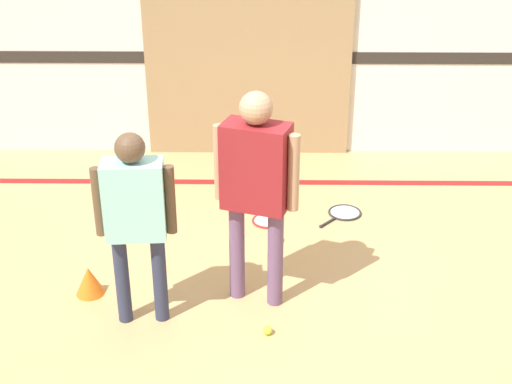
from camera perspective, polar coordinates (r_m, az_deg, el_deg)
ground_plane at (r=5.27m, az=2.01°, el=-8.55°), size 16.00×16.00×0.00m
wall_back at (r=7.24m, az=1.77°, el=15.11°), size 16.00×0.07×3.20m
wall_panel at (r=7.28m, az=-0.65°, el=11.80°), size 2.10×0.05×2.35m
floor_stripe at (r=6.97m, az=1.70°, el=0.80°), size 14.40×0.10×0.01m
person_instructor at (r=4.78m, az=-0.00°, el=1.16°), size 0.57×0.37×1.58m
person_student_left at (r=4.68m, az=-9.65°, el=-1.41°), size 0.53×0.24×1.40m
racket_spare_on_floor at (r=6.24m, az=1.00°, el=-2.39°), size 0.35×0.53×0.03m
racket_second_spare at (r=6.42m, az=7.03°, el=-1.69°), size 0.46×0.49×0.03m
tennis_ball_near_instructor at (r=4.91m, az=0.93°, el=-10.99°), size 0.07×0.07×0.07m
tennis_ball_by_spare_racket at (r=6.39m, az=1.72°, el=-1.40°), size 0.07×0.07×0.07m
training_cone at (r=5.40m, az=-13.19°, el=-6.92°), size 0.21×0.21×0.22m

